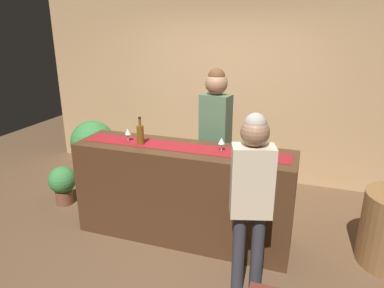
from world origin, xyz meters
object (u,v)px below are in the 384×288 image
(bartender, at_px, (215,127))
(potted_plant_small, at_px, (63,183))
(customer_sipping, at_px, (252,188))
(wine_glass_near_customer, at_px, (222,141))
(wine_bottle_clear, at_px, (262,146))
(potted_plant_tall, at_px, (93,147))
(wine_bottle_amber, at_px, (140,134))
(wine_glass_mid_counter, at_px, (127,132))

(bartender, bearing_deg, potted_plant_small, 22.58)
(bartender, xyz_separation_m, customer_sipping, (0.64, -1.20, -0.14))
(wine_glass_near_customer, bearing_deg, wine_bottle_clear, -4.31)
(potted_plant_tall, bearing_deg, bartender, -10.95)
(wine_bottle_amber, distance_m, potted_plant_small, 1.57)
(wine_bottle_clear, bearing_deg, wine_bottle_amber, -178.02)
(wine_bottle_amber, height_order, wine_glass_mid_counter, wine_bottle_amber)
(wine_bottle_amber, xyz_separation_m, bartender, (0.65, 0.63, -0.03))
(wine_bottle_amber, height_order, bartender, bartender)
(wine_bottle_clear, distance_m, wine_bottle_amber, 1.27)
(wine_bottle_amber, relative_size, wine_glass_mid_counter, 2.10)
(wine_bottle_amber, bearing_deg, bartender, 44.36)
(wine_glass_mid_counter, bearing_deg, bartender, 35.24)
(customer_sipping, distance_m, potted_plant_small, 2.79)
(wine_bottle_clear, distance_m, potted_plant_small, 2.71)
(wine_glass_mid_counter, xyz_separation_m, bartender, (0.83, 0.58, -0.02))
(bartender, relative_size, customer_sipping, 1.11)
(wine_glass_mid_counter, relative_size, bartender, 0.08)
(bartender, relative_size, potted_plant_small, 3.46)
(customer_sipping, bearing_deg, bartender, 101.53)
(bartender, height_order, potted_plant_tall, bartender)
(wine_glass_mid_counter, bearing_deg, customer_sipping, -22.69)
(wine_bottle_amber, distance_m, bartender, 0.91)
(wine_glass_near_customer, relative_size, wine_glass_mid_counter, 1.00)
(wine_glass_near_customer, xyz_separation_m, potted_plant_tall, (-2.19, 0.94, -0.62))
(wine_bottle_amber, bearing_deg, wine_glass_near_customer, 4.90)
(wine_bottle_amber, height_order, wine_glass_near_customer, wine_bottle_amber)
(wine_glass_near_customer, bearing_deg, potted_plant_small, 175.68)
(wine_bottle_clear, bearing_deg, wine_glass_mid_counter, 179.82)
(wine_bottle_amber, relative_size, potted_plant_tall, 0.32)
(wine_bottle_amber, distance_m, potted_plant_tall, 1.79)
(wine_glass_mid_counter, bearing_deg, potted_plant_small, 170.40)
(wine_bottle_amber, bearing_deg, wine_bottle_clear, 1.98)
(wine_bottle_clear, xyz_separation_m, wine_glass_near_customer, (-0.40, 0.03, -0.01))
(wine_bottle_clear, distance_m, customer_sipping, 0.63)
(wine_bottle_clear, height_order, bartender, bartender)
(customer_sipping, distance_m, potted_plant_tall, 3.09)
(wine_bottle_amber, bearing_deg, potted_plant_tall, 142.66)
(wine_bottle_amber, height_order, potted_plant_tall, wine_bottle_amber)
(wine_bottle_clear, xyz_separation_m, customer_sipping, (0.02, -0.61, -0.17))
(potted_plant_tall, bearing_deg, wine_glass_near_customer, -23.23)
(wine_glass_near_customer, xyz_separation_m, bartender, (-0.22, 0.56, -0.02))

